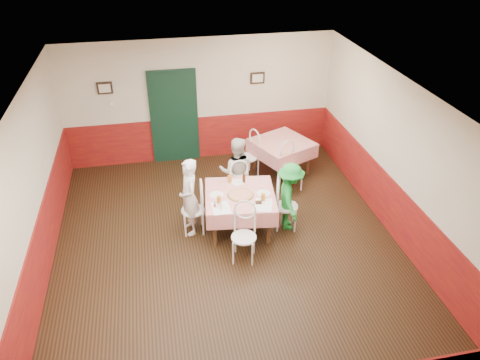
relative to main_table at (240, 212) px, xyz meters
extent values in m
plane|color=black|center=(-0.31, -0.51, -0.38)|extent=(7.00, 7.00, 0.00)
plane|color=white|center=(-0.31, -0.51, 2.42)|extent=(7.00, 7.00, 0.00)
cube|color=beige|center=(-0.31, 2.99, 1.02)|extent=(6.00, 0.10, 2.80)
cube|color=beige|center=(-0.31, -4.01, 1.02)|extent=(6.00, 0.10, 2.80)
cube|color=beige|center=(-3.31, -0.51, 1.02)|extent=(0.10, 7.00, 2.80)
cube|color=beige|center=(2.69, -0.51, 1.02)|extent=(0.10, 7.00, 2.80)
cube|color=maroon|center=(-0.31, 2.97, 0.12)|extent=(6.00, 0.03, 1.00)
cube|color=maroon|center=(-3.30, -0.51, 0.12)|extent=(0.03, 7.00, 1.00)
cube|color=maroon|center=(2.67, -0.51, 0.12)|extent=(0.03, 7.00, 1.00)
cube|color=black|center=(-0.91, 2.94, 0.68)|extent=(0.96, 0.06, 2.10)
cube|color=black|center=(-2.31, 2.94, 1.48)|extent=(0.32, 0.03, 0.26)
cube|color=black|center=(0.99, 2.94, 1.48)|extent=(0.32, 0.03, 0.26)
cube|color=white|center=(-2.21, 2.94, 1.12)|extent=(0.10, 0.03, 0.10)
cube|color=red|center=(0.00, 0.00, 0.00)|extent=(1.36, 1.36, 0.77)
cube|color=red|center=(1.31, 1.88, 0.00)|extent=(1.48, 1.48, 0.77)
cylinder|color=#B74723|center=(0.00, -0.05, 0.40)|extent=(0.50, 0.50, 0.03)
cylinder|color=white|center=(-0.41, 0.04, 0.39)|extent=(0.28, 0.28, 0.01)
cylinder|color=white|center=(0.41, -0.07, 0.39)|extent=(0.28, 0.28, 0.01)
cylinder|color=white|center=(0.03, 0.39, 0.39)|extent=(0.28, 0.28, 0.01)
cylinder|color=#BF7219|center=(-0.41, -0.21, 0.45)|extent=(0.08, 0.08, 0.13)
cylinder|color=#BF7219|center=(0.35, -0.28, 0.45)|extent=(0.08, 0.08, 0.13)
cylinder|color=#BF7219|center=(-0.11, 0.43, 0.45)|extent=(0.08, 0.08, 0.14)
cylinder|color=#381C0A|center=(0.15, 0.38, 0.49)|extent=(0.06, 0.06, 0.20)
cylinder|color=silver|center=(-0.45, -0.34, 0.43)|extent=(0.04, 0.04, 0.09)
cylinder|color=silver|center=(-0.41, -0.41, 0.43)|extent=(0.04, 0.04, 0.09)
cylinder|color=#B23319|center=(-0.50, -0.32, 0.43)|extent=(0.04, 0.04, 0.09)
cube|color=white|center=(-0.40, -0.37, 0.39)|extent=(0.31, 0.40, 0.00)
cube|color=white|center=(0.32, -0.42, 0.39)|extent=(0.41, 0.48, 0.00)
cube|color=black|center=(0.26, -0.34, 0.40)|extent=(0.12, 0.10, 0.02)
imported|color=gray|center=(-0.89, 0.11, 0.36)|extent=(0.41, 0.57, 1.47)
imported|color=gray|center=(0.11, 0.89, 0.33)|extent=(0.80, 0.69, 1.42)
imported|color=gray|center=(0.89, -0.11, 0.28)|extent=(0.59, 0.90, 1.31)
camera|label=1|loc=(-1.37, -6.85, 4.87)|focal=35.00mm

